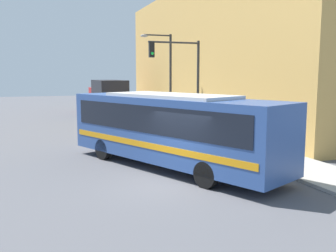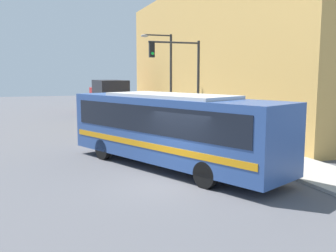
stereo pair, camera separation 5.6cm
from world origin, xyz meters
name	(u,v)px [view 1 (the left image)]	position (x,y,z in m)	size (l,w,h in m)	color
ground_plane	(170,184)	(0.00, 0.00, 0.00)	(120.00, 120.00, 0.00)	#515156
sidewalk	(154,117)	(5.85, 20.00, 0.06)	(2.70, 70.00, 0.12)	#A8A399
building_facade	(219,55)	(10.20, 15.98, 5.49)	(6.00, 29.96, 10.97)	tan
city_bus	(170,126)	(0.84, 2.21, 1.77)	(6.54, 10.54, 3.07)	#2D4C8C
delivery_truck	(107,96)	(2.49, 24.33, 1.80)	(2.48, 8.35, 3.35)	black
fire_hydrant	(251,147)	(5.10, 2.79, 0.49)	(0.21, 0.29, 0.73)	gold
traffic_light_pole	(182,71)	(4.18, 9.15, 4.06)	(3.28, 0.35, 5.78)	#2D2D2D
parking_meter	(201,124)	(5.10, 8.29, 0.93)	(0.14, 0.14, 1.18)	#2D2D2D
street_lamp	(167,71)	(5.03, 14.31, 4.11)	(2.39, 0.28, 6.68)	#2D2D2D
pedestrian_near_corner	(193,118)	(5.91, 11.39, 0.92)	(0.34, 0.34, 1.58)	#47382D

